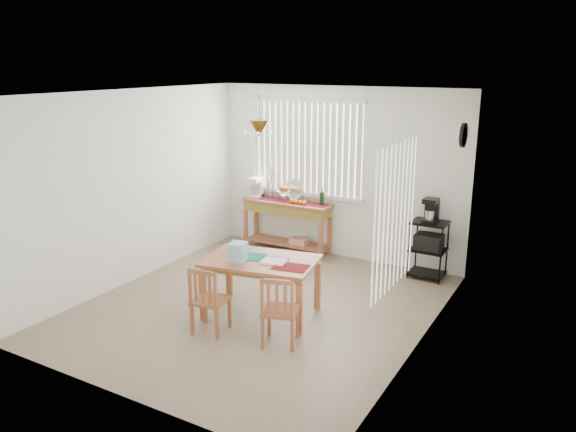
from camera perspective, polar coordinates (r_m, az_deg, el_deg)
The scene contains 10 objects.
ground at distance 7.07m, azimuth -2.94°, elevation -9.20°, with size 4.00×4.50×0.01m, color gray.
room_shell at distance 6.56m, azimuth -3.05°, elevation 4.43°, with size 4.20×4.70×2.70m.
sideboard at distance 8.86m, azimuth -0.07°, elevation 0.22°, with size 1.45×0.41×0.82m.
sideboard_items at distance 8.90m, azimuth -1.32°, elevation 2.49°, with size 1.38×0.34×0.63m.
wire_cart at distance 8.04m, azimuth 14.09°, elevation -2.78°, with size 0.48×0.38×0.82m.
cart_items at distance 7.92m, azimuth 14.33°, elevation 0.53°, with size 0.19×0.23×0.34m.
dining_table at distance 6.65m, azimuth -2.76°, elevation -5.06°, with size 1.43×1.05×0.70m.
table_items at distance 6.54m, azimuth -4.17°, elevation -3.91°, with size 1.06×0.47×0.22m.
chair_left at distance 6.35m, azimuth -8.05°, elevation -8.48°, with size 0.41×0.41×0.78m.
chair_right at distance 6.02m, azimuth -0.87°, elevation -9.63°, with size 0.47×0.47×0.80m.
Camera 1 is at (3.48, -5.40, 2.94)m, focal length 35.00 mm.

